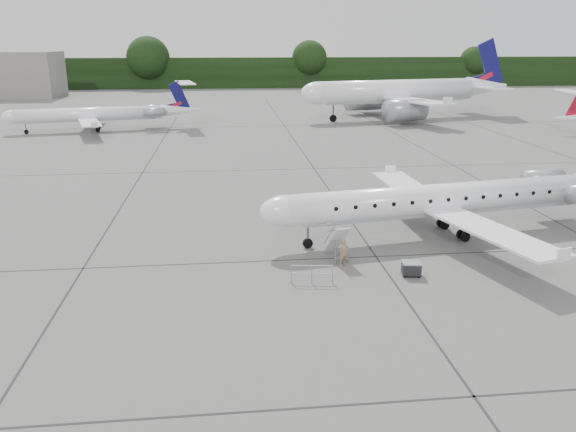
{
  "coord_description": "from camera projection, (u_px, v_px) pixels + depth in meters",
  "views": [
    {
      "loc": [
        -11.91,
        -27.04,
        12.41
      ],
      "look_at": [
        -8.43,
        4.99,
        2.3
      ],
      "focal_mm": 35.0,
      "sensor_mm": 36.0,
      "label": 1
    }
  ],
  "objects": [
    {
      "name": "bg_narrowbody",
      "position": [
        397.0,
        80.0,
        90.86
      ],
      "size": [
        39.68,
        32.18,
        12.6
      ],
      "primitive_type": null,
      "rotation": [
        0.0,
        0.0,
        0.22
      ],
      "color": "white",
      "rests_on": "ground"
    },
    {
      "name": "bg_regional_left",
      "position": [
        89.0,
        108.0,
        79.16
      ],
      "size": [
        28.35,
        22.59,
        6.69
      ],
      "primitive_type": null,
      "rotation": [
        0.0,
        0.0,
        0.18
      ],
      "color": "white",
      "rests_on": "ground"
    },
    {
      "name": "treeline",
      "position": [
        269.0,
        73.0,
        152.71
      ],
      "size": [
        260.0,
        4.0,
        8.0
      ],
      "primitive_type": "cube",
      "color": "black",
      "rests_on": "ground"
    },
    {
      "name": "passenger",
      "position": [
        344.0,
        253.0,
        32.09
      ],
      "size": [
        0.69,
        0.59,
        1.61
      ],
      "primitive_type": "imported",
      "rotation": [
        0.0,
        0.0,
        0.42
      ],
      "color": "#946F51",
      "rests_on": "ground"
    },
    {
      "name": "ground",
      "position": [
        451.0,
        278.0,
        30.59
      ],
      "size": [
        320.0,
        320.0,
        0.0
      ],
      "primitive_type": "plane",
      "color": "slate",
      "rests_on": "ground"
    },
    {
      "name": "main_regional_jet",
      "position": [
        444.0,
        184.0,
        36.34
      ],
      "size": [
        30.09,
        23.74,
        7.01
      ],
      "primitive_type": null,
      "rotation": [
        0.0,
        0.0,
        0.16
      ],
      "color": "white",
      "rests_on": "ground"
    },
    {
      "name": "safety_railing",
      "position": [
        312.0,
        274.0,
        29.85
      ],
      "size": [
        2.19,
        0.39,
        1.0
      ],
      "primitive_type": null,
      "rotation": [
        0.0,
        0.0,
        -0.14
      ],
      "color": "gray",
      "rests_on": "ground"
    },
    {
      "name": "baggage_cart",
      "position": [
        411.0,
        268.0,
        30.83
      ],
      "size": [
        1.11,
        0.95,
        0.86
      ],
      "primitive_type": null,
      "rotation": [
        0.0,
        0.0,
        -0.16
      ],
      "color": "black",
      "rests_on": "ground"
    },
    {
      "name": "airstair",
      "position": [
        337.0,
        241.0,
        33.12
      ],
      "size": [
        1.17,
        2.23,
        2.2
      ],
      "primitive_type": null,
      "rotation": [
        0.0,
        0.0,
        0.16
      ],
      "color": "white",
      "rests_on": "ground"
    }
  ]
}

